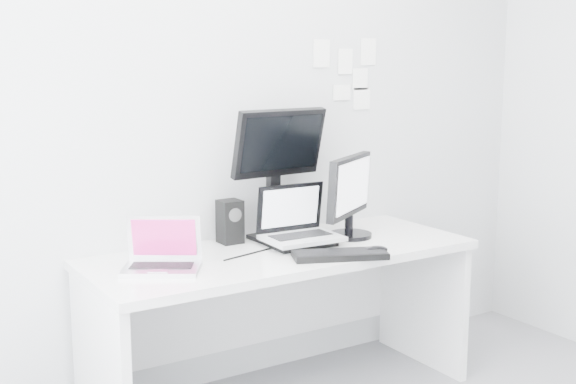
% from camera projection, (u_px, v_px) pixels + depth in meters
% --- Properties ---
extents(back_wall, '(3.60, 0.00, 3.60)m').
position_uv_depth(back_wall, '(244.00, 110.00, 3.60)').
color(back_wall, '#B8BABD').
rests_on(back_wall, ground).
extents(desk, '(1.80, 0.70, 0.73)m').
position_uv_depth(desk, '(282.00, 325.00, 3.49)').
color(desk, silver).
rests_on(desk, ground).
extents(macbook, '(0.39, 0.36, 0.23)m').
position_uv_depth(macbook, '(161.00, 244.00, 3.05)').
color(macbook, '#A8A8AD').
rests_on(macbook, desk).
extents(speaker, '(0.12, 0.12, 0.21)m').
position_uv_depth(speaker, '(230.00, 222.00, 3.53)').
color(speaker, black).
rests_on(speaker, desk).
extents(dell_laptop, '(0.36, 0.28, 0.29)m').
position_uv_depth(dell_laptop, '(302.00, 216.00, 3.46)').
color(dell_laptop, silver).
rests_on(dell_laptop, desk).
extents(rear_monitor, '(0.49, 0.20, 0.65)m').
position_uv_depth(rear_monitor, '(277.00, 172.00, 3.58)').
color(rear_monitor, black).
rests_on(rear_monitor, desk).
extents(samsung_monitor, '(0.50, 0.42, 0.42)m').
position_uv_depth(samsung_monitor, '(351.00, 195.00, 3.63)').
color(samsung_monitor, black).
rests_on(samsung_monitor, desk).
extents(keyboard, '(0.44, 0.30, 0.03)m').
position_uv_depth(keyboard, '(340.00, 255.00, 3.28)').
color(keyboard, black).
rests_on(keyboard, desk).
extents(mouse, '(0.13, 0.10, 0.04)m').
position_uv_depth(mouse, '(376.00, 250.00, 3.34)').
color(mouse, black).
rests_on(mouse, desk).
extents(wall_note_0, '(0.10, 0.00, 0.14)m').
position_uv_depth(wall_note_0, '(322.00, 53.00, 3.79)').
color(wall_note_0, white).
rests_on(wall_note_0, back_wall).
extents(wall_note_1, '(0.09, 0.00, 0.13)m').
position_uv_depth(wall_note_1, '(345.00, 61.00, 3.87)').
color(wall_note_1, white).
rests_on(wall_note_1, back_wall).
extents(wall_note_2, '(0.10, 0.00, 0.14)m').
position_uv_depth(wall_note_2, '(368.00, 52.00, 3.94)').
color(wall_note_2, white).
rests_on(wall_note_2, back_wall).
extents(wall_note_3, '(0.11, 0.00, 0.08)m').
position_uv_depth(wall_note_3, '(342.00, 92.00, 3.89)').
color(wall_note_3, white).
rests_on(wall_note_3, back_wall).
extents(wall_note_4, '(0.10, 0.00, 0.11)m').
position_uv_depth(wall_note_4, '(360.00, 79.00, 3.94)').
color(wall_note_4, white).
rests_on(wall_note_4, back_wall).
extents(wall_note_5, '(0.11, 0.00, 0.11)m').
position_uv_depth(wall_note_5, '(362.00, 99.00, 3.97)').
color(wall_note_5, white).
rests_on(wall_note_5, back_wall).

